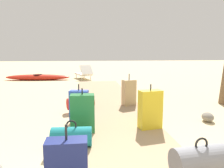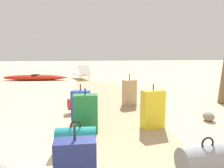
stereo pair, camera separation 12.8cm
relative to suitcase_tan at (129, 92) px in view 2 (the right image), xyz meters
The scene contains 13 objects.
ground_plane 0.98m from the suitcase_tan, 132.08° to the right, with size 60.00×60.00×0.00m, color #D1BA8C.
boardwalk 0.75m from the suitcase_tan, 157.41° to the left, with size 1.76×9.02×0.08m, color tan.
suitcase_tan is the anchor object (origin of this frame).
duffel_bag_grey 3.40m from the suitcase_tan, 87.12° to the right, with size 0.68×0.40×0.45m.
duffel_bag_teal 2.80m from the suitcase_tan, 119.22° to the right, with size 0.62×0.33×0.41m.
duffel_bag_red 1.32m from the suitcase_tan, 169.61° to the right, with size 0.72×0.48×0.40m.
suitcase_yellow 1.80m from the suitcase_tan, 88.62° to the right, with size 0.45×0.29×0.83m.
suitcase_green 2.20m from the suitcase_tan, 123.18° to the right, with size 0.42×0.24×0.79m.
suitcase_blue 1.72m from the suitcase_tan, 138.43° to the right, with size 0.41×0.27×0.76m.
suitcase_navy 3.75m from the suitcase_tan, 110.91° to the right, with size 0.42×0.21×0.71m.
lounge_chair 6.46m from the suitcase_tan, 101.18° to the left, with size 1.06×1.66×0.78m.
kayak 7.24m from the suitcase_tan, 120.56° to the left, with size 3.39×0.89×0.31m.
rock_right_far 2.02m from the suitcase_tan, 42.17° to the right, with size 0.33×0.24×0.19m, color gray.
Camera 2 is at (-0.66, -1.33, 1.51)m, focal length 34.85 mm.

